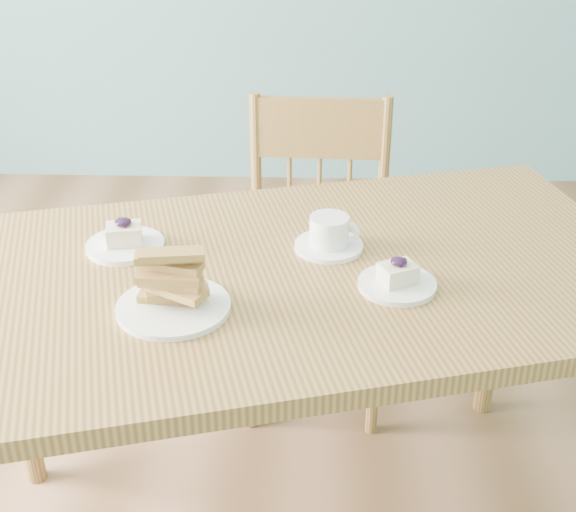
{
  "coord_description": "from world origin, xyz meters",
  "views": [
    {
      "loc": [
        0.38,
        -1.51,
        1.72
      ],
      "look_at": [
        0.33,
        0.1,
        0.83
      ],
      "focal_mm": 50.0,
      "sensor_mm": 36.0,
      "label": 1
    }
  ],
  "objects_px": {
    "coffee_cup": "(330,235)",
    "biscotti_plate": "(172,289)",
    "dining_chair": "(316,257)",
    "cheesecake_plate_far": "(125,241)",
    "dining_table": "(303,299)",
    "cheesecake_plate_near": "(397,280)"
  },
  "relations": [
    {
      "from": "cheesecake_plate_far",
      "to": "cheesecake_plate_near",
      "type": "bearing_deg",
      "value": -14.25
    },
    {
      "from": "dining_table",
      "to": "cheesecake_plate_far",
      "type": "relative_size",
      "value": 9.52
    },
    {
      "from": "dining_table",
      "to": "coffee_cup",
      "type": "distance_m",
      "value": 0.16
    },
    {
      "from": "dining_chair",
      "to": "cheesecake_plate_far",
      "type": "relative_size",
      "value": 5.39
    },
    {
      "from": "coffee_cup",
      "to": "biscotti_plate",
      "type": "xyz_separation_m",
      "value": [
        -0.32,
        -0.28,
        0.01
      ]
    },
    {
      "from": "dining_table",
      "to": "dining_chair",
      "type": "xyz_separation_m",
      "value": [
        0.03,
        0.66,
        -0.25
      ]
    },
    {
      "from": "cheesecake_plate_near",
      "to": "biscotti_plate",
      "type": "xyz_separation_m",
      "value": [
        -0.46,
        -0.1,
        0.03
      ]
    },
    {
      "from": "cheesecake_plate_far",
      "to": "biscotti_plate",
      "type": "xyz_separation_m",
      "value": [
        0.15,
        -0.26,
        0.03
      ]
    },
    {
      "from": "cheesecake_plate_far",
      "to": "dining_table",
      "type": "bearing_deg",
      "value": -10.96
    },
    {
      "from": "dining_chair",
      "to": "coffee_cup",
      "type": "distance_m",
      "value": 0.67
    },
    {
      "from": "dining_chair",
      "to": "biscotti_plate",
      "type": "xyz_separation_m",
      "value": [
        -0.3,
        -0.84,
        0.38
      ]
    },
    {
      "from": "cheesecake_plate_far",
      "to": "biscotti_plate",
      "type": "relative_size",
      "value": 0.78
    },
    {
      "from": "dining_chair",
      "to": "cheesecake_plate_near",
      "type": "relative_size",
      "value": 5.82
    },
    {
      "from": "dining_table",
      "to": "dining_chair",
      "type": "distance_m",
      "value": 0.7
    },
    {
      "from": "coffee_cup",
      "to": "biscotti_plate",
      "type": "bearing_deg",
      "value": -132.21
    },
    {
      "from": "cheesecake_plate_near",
      "to": "cheesecake_plate_far",
      "type": "distance_m",
      "value": 0.64
    },
    {
      "from": "dining_table",
      "to": "cheesecake_plate_near",
      "type": "bearing_deg",
      "value": -35.61
    },
    {
      "from": "dining_table",
      "to": "cheesecake_plate_far",
      "type": "height_order",
      "value": "cheesecake_plate_far"
    },
    {
      "from": "dining_table",
      "to": "cheesecake_plate_far",
      "type": "xyz_separation_m",
      "value": [
        -0.42,
        0.08,
        0.1
      ]
    },
    {
      "from": "dining_table",
      "to": "biscotti_plate",
      "type": "xyz_separation_m",
      "value": [
        -0.26,
        -0.18,
        0.13
      ]
    },
    {
      "from": "cheesecake_plate_far",
      "to": "biscotti_plate",
      "type": "height_order",
      "value": "biscotti_plate"
    },
    {
      "from": "dining_chair",
      "to": "cheesecake_plate_far",
      "type": "distance_m",
      "value": 0.81
    }
  ]
}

